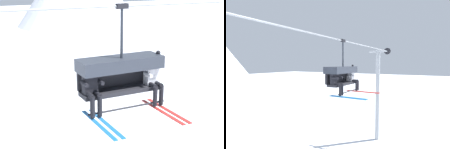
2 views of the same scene
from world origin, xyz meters
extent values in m
cylinder|color=#9EA3A8|center=(7.14, 0.00, 4.04)|extent=(0.36, 0.36, 8.08)
cylinder|color=#9EA3A8|center=(7.14, 0.00, 7.93)|extent=(0.16, 1.60, 0.16)
cylinder|color=black|center=(7.14, -0.80, 7.93)|extent=(0.08, 0.56, 0.56)
cylinder|color=#9EA3A8|center=(0.44, -0.80, 7.93)|extent=(15.40, 0.05, 0.05)
cube|color=#232328|center=(-0.88, -0.80, 5.94)|extent=(2.02, 0.48, 0.10)
cube|color=#232328|center=(-0.88, -0.52, 6.21)|extent=(2.02, 0.08, 0.45)
cube|color=#2D333D|center=(-0.88, -0.74, 6.59)|extent=(2.06, 0.68, 0.30)
cylinder|color=black|center=(-0.88, -1.12, 5.61)|extent=(2.02, 0.04, 0.04)
cylinder|color=#2D333D|center=(-0.88, -0.80, 7.31)|extent=(0.07, 0.07, 1.14)
cube|color=black|center=(-0.88, -0.80, 7.93)|extent=(0.28, 0.12, 0.12)
cube|color=black|center=(-1.70, -0.82, 6.25)|extent=(0.32, 0.22, 0.52)
sphere|color=silver|center=(-1.70, -0.82, 6.61)|extent=(0.22, 0.22, 0.22)
ellipsoid|color=black|center=(-1.70, -0.92, 6.61)|extent=(0.17, 0.04, 0.08)
cylinder|color=black|center=(-1.79, -0.99, 6.03)|extent=(0.11, 0.34, 0.11)
cylinder|color=black|center=(-1.61, -0.99, 6.03)|extent=(0.11, 0.34, 0.11)
cylinder|color=black|center=(-1.79, -1.16, 5.79)|extent=(0.11, 0.11, 0.48)
cylinder|color=black|center=(-1.61, -1.16, 5.79)|extent=(0.11, 0.11, 0.48)
cube|color=#1E6BB2|center=(-1.79, -1.46, 5.50)|extent=(0.09, 1.70, 0.02)
cube|color=#1E6BB2|center=(-1.61, -1.46, 5.50)|extent=(0.09, 1.70, 0.02)
cylinder|color=black|center=(-1.89, -0.97, 6.29)|extent=(0.09, 0.30, 0.09)
cylinder|color=black|center=(-1.51, -0.97, 6.29)|extent=(0.09, 0.30, 0.09)
cube|color=silver|center=(-0.06, -0.82, 6.25)|extent=(0.32, 0.22, 0.52)
sphere|color=maroon|center=(-0.06, -0.82, 6.61)|extent=(0.22, 0.22, 0.22)
ellipsoid|color=black|center=(-0.06, -0.92, 6.61)|extent=(0.17, 0.04, 0.08)
cylinder|color=black|center=(-0.14, -0.99, 6.03)|extent=(0.11, 0.34, 0.11)
cylinder|color=black|center=(0.03, -0.99, 6.03)|extent=(0.11, 0.34, 0.11)
cylinder|color=black|center=(-0.14, -1.16, 5.79)|extent=(0.11, 0.11, 0.48)
cylinder|color=black|center=(0.03, -1.16, 5.79)|extent=(0.11, 0.11, 0.48)
cube|color=#B22823|center=(-0.14, -1.46, 5.50)|extent=(0.09, 1.70, 0.02)
cube|color=#B22823|center=(0.03, -1.46, 5.50)|extent=(0.09, 1.70, 0.02)
cylinder|color=silver|center=(-0.24, -0.97, 6.29)|extent=(0.09, 0.30, 0.09)
cylinder|color=silver|center=(0.13, -0.82, 6.60)|extent=(0.09, 0.09, 0.30)
sphere|color=black|center=(0.13, -0.82, 6.77)|extent=(0.11, 0.11, 0.11)
camera|label=1|loc=(-4.55, -7.67, 8.57)|focal=55.00mm
camera|label=2|loc=(-7.99, -4.63, 6.89)|focal=28.00mm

